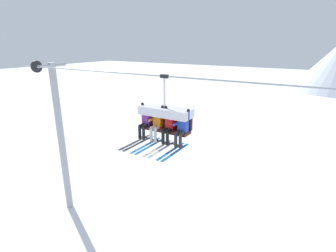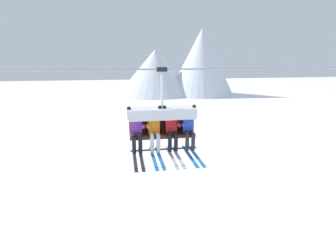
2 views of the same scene
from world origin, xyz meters
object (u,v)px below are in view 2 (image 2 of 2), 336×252
skier_purple (136,130)px  skier_blue (189,127)px  skier_orange (154,129)px  skier_red (171,128)px  chairlift_chair (162,118)px

skier_purple → skier_blue: bearing=0.0°
skier_orange → skier_blue: same height
skier_orange → skier_red: same height
chairlift_chair → skier_red: chairlift_chair is taller
skier_purple → skier_red: 1.01m
skier_blue → skier_red: bearing=180.0°
skier_orange → skier_blue: bearing=0.0°
skier_purple → skier_red: bearing=0.0°
skier_blue → skier_purple: bearing=180.0°
chairlift_chair → skier_blue: bearing=-15.7°
chairlift_chair → skier_purple: size_ratio=1.35×
skier_orange → skier_red: bearing=0.0°
skier_purple → skier_red: (1.01, 0.00, 0.00)m
chairlift_chair → skier_purple: bearing=-164.3°
skier_red → skier_blue: (0.51, 0.00, 0.00)m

